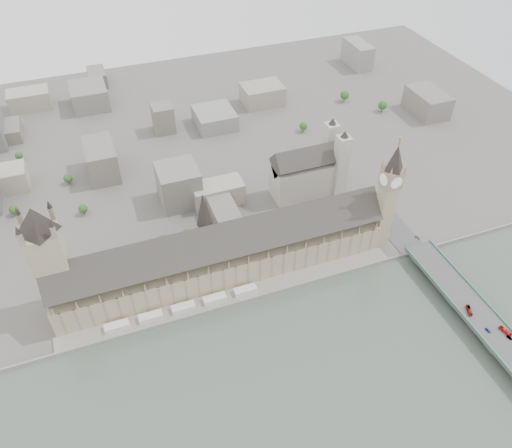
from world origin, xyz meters
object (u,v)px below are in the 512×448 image
object	(u,v)px
elizabeth_tower	(389,190)
westminster_bridge	(472,312)
red_bus_north	(469,310)
car_silver	(509,338)
victoria_tower	(49,258)
car_blue	(488,330)
red_bus_south	(505,331)
westminster_abbey	(309,171)
palace_of_westminster	(222,254)
car_approach	(417,238)

from	to	relation	value
elizabeth_tower	westminster_bridge	xyz separation A→B (m)	(24.00, -95.50, -52.96)
red_bus_north	car_silver	bearing A→B (deg)	-46.52
victoria_tower	car_blue	distance (m)	313.17
red_bus_south	westminster_abbey	bearing A→B (deg)	92.31
westminster_abbey	red_bus_north	xyz separation A→B (m)	(45.16, -183.80, -13.47)
elizabeth_tower	westminster_abbey	xyz separation A→B (m)	(-27.08, 87.00, -33.01)
palace_of_westminster	red_bus_south	xyz separation A→B (m)	(168.18, -132.63, -11.12)
red_bus_north	red_bus_south	distance (m)	27.00
victoria_tower	car_approach	xyz separation A→B (m)	(287.80, -34.26, -44.23)
palace_of_westminster	car_approach	size ratio (longest dim) A/B	52.95
victoria_tower	car_silver	xyz separation A→B (m)	(289.43, -144.23, -44.30)
westminster_bridge	car_blue	distance (m)	21.66
victoria_tower	westminster_abbey	distance (m)	244.79
westminster_bridge	westminster_abbey	bearing A→B (deg)	105.64
car_blue	car_silver	size ratio (longest dim) A/B	1.09
red_bus_south	palace_of_westminster	bearing A→B (deg)	128.66
westminster_abbey	car_blue	xyz separation A→B (m)	(46.70, -202.88, -14.09)
elizabeth_tower	westminster_bridge	world-z (taller)	elizabeth_tower
palace_of_westminster	car_blue	xyz separation A→B (m)	(157.63, -127.59, -11.71)
victoria_tower	car_silver	distance (m)	326.40
palace_of_westminster	red_bus_north	world-z (taller)	palace_of_westminster
elizabeth_tower	car_approach	distance (m)	57.07
elizabeth_tower	victoria_tower	distance (m)	260.64
elizabeth_tower	westminster_abbey	bearing A→B (deg)	107.29
westminster_bridge	red_bus_south	xyz separation A→B (m)	(6.18, -25.43, 6.46)
westminster_bridge	palace_of_westminster	bearing A→B (deg)	146.51
westminster_bridge	car_approach	bearing A→B (deg)	87.25
car_silver	westminster_bridge	bearing A→B (deg)	83.54
car_blue	car_approach	size ratio (longest dim) A/B	0.87
red_bus_south	car_blue	bearing A→B (deg)	141.35
red_bus_north	westminster_abbey	bearing A→B (deg)	126.19
palace_of_westminster	car_silver	world-z (taller)	palace_of_westminster
car_silver	car_approach	distance (m)	109.98
victoria_tower	car_blue	bearing A→B (deg)	-25.58
westminster_abbey	car_approach	world-z (taller)	westminster_abbey
elizabeth_tower	victoria_tower	size ratio (longest dim) A/B	1.07
car_silver	red_bus_south	bearing A→B (deg)	65.47
palace_of_westminster	westminster_bridge	size ratio (longest dim) A/B	0.82
elizabeth_tower	car_approach	world-z (taller)	elizabeth_tower
palace_of_westminster	red_bus_north	xyz separation A→B (m)	(156.08, -108.50, -11.09)
elizabeth_tower	red_bus_south	size ratio (longest dim) A/B	11.20
elizabeth_tower	westminster_abbey	world-z (taller)	elizabeth_tower
westminster_abbey	car_silver	world-z (taller)	westminster_abbey
elizabeth_tower	victoria_tower	world-z (taller)	elizabeth_tower
palace_of_westminster	elizabeth_tower	bearing A→B (deg)	-4.85
victoria_tower	car_approach	size ratio (longest dim) A/B	19.98
red_bus_north	car_silver	size ratio (longest dim) A/B	2.45
westminster_bridge	car_blue	bearing A→B (deg)	-102.10
red_bus_south	car_silver	bearing A→B (deg)	-111.13
car_blue	car_silver	bearing A→B (deg)	-55.24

